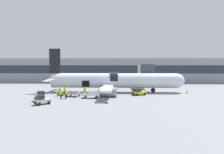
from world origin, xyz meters
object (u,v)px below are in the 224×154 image
at_px(baggage_cart_loading, 73,94).
at_px(ground_crew_loader_b, 65,91).
at_px(baggage_tug_lead, 139,92).
at_px(baggage_cart_queued, 91,95).
at_px(airplane, 112,81).
at_px(baggage_tug_mid, 42,101).
at_px(ground_crew_driver, 66,94).
at_px(ground_crew_supervisor, 85,91).
at_px(ground_crew_marshal, 61,94).
at_px(ground_crew_loader_a, 58,92).
at_px(suitcase_on_tarmac_spare, 63,94).
at_px(ground_crew_helper, 60,91).
at_px(baggage_tug_rear, 40,97).

distance_m(baggage_cart_loading, ground_crew_loader_b, 3.14).
xyz_separation_m(baggage_tug_lead, baggage_cart_queued, (-9.81, -4.21, -0.07)).
xyz_separation_m(airplane, baggage_tug_mid, (-11.20, -14.97, -2.04)).
distance_m(airplane, baggage_cart_loading, 10.57).
bearing_deg(baggage_tug_mid, ground_crew_driver, 65.67).
bearing_deg(ground_crew_loader_b, ground_crew_supervisor, -4.97).
height_order(baggage_cart_loading, ground_crew_marshal, ground_crew_marshal).
bearing_deg(baggage_tug_lead, ground_crew_loader_a, -171.93).
bearing_deg(baggage_cart_queued, suitcase_on_tarmac_spare, 159.14).
relative_size(baggage_cart_queued, ground_crew_helper, 2.24).
bearing_deg(baggage_tug_lead, ground_crew_supervisor, -176.05).
relative_size(ground_crew_supervisor, ground_crew_marshal, 1.07).
xyz_separation_m(ground_crew_loader_a, ground_crew_helper, (0.01, 1.19, 0.15)).
bearing_deg(baggage_tug_mid, ground_crew_helper, 89.41).
xyz_separation_m(ground_crew_helper, ground_crew_marshal, (1.37, -3.73, -0.05)).
bearing_deg(ground_crew_helper, baggage_tug_rear, -106.09).
height_order(ground_crew_loader_a, ground_crew_supervisor, ground_crew_supervisor).
bearing_deg(ground_crew_driver, ground_crew_loader_b, 108.13).
relative_size(airplane, baggage_cart_loading, 8.87).
relative_size(baggage_tug_mid, ground_crew_loader_a, 1.73).
height_order(airplane, baggage_cart_queued, airplane).
height_order(baggage_tug_rear, baggage_cart_loading, baggage_tug_rear).
bearing_deg(ground_crew_loader_a, baggage_cart_loading, -1.10).
bearing_deg(ground_crew_loader_a, baggage_tug_lead, 8.07).
relative_size(ground_crew_loader_a, ground_crew_driver, 0.84).
relative_size(baggage_tug_mid, baggage_tug_rear, 0.80).
height_order(baggage_tug_mid, baggage_cart_queued, baggage_tug_mid).
height_order(ground_crew_loader_b, ground_crew_supervisor, ground_crew_supervisor).
xyz_separation_m(baggage_cart_loading, ground_crew_loader_a, (-3.19, 0.06, 0.29)).
bearing_deg(ground_crew_helper, baggage_tug_lead, 4.11).
distance_m(baggage_cart_loading, ground_crew_driver, 2.90).
height_order(ground_crew_loader_a, ground_crew_marshal, ground_crew_marshal).
xyz_separation_m(baggage_cart_loading, suitcase_on_tarmac_spare, (-2.39, 0.67, -0.18)).
bearing_deg(ground_crew_loader_a, baggage_tug_mid, -90.58).
bearing_deg(ground_crew_marshal, suitcase_on_tarmac_spare, 100.48).
relative_size(ground_crew_supervisor, ground_crew_helper, 1.01).
relative_size(baggage_cart_loading, ground_crew_supervisor, 2.02).
bearing_deg(ground_crew_loader_b, baggage_cart_queued, -31.14).
xyz_separation_m(baggage_tug_mid, ground_crew_loader_b, (0.94, 10.38, 0.29)).
height_order(baggage_cart_loading, ground_crew_driver, ground_crew_driver).
height_order(baggage_tug_lead, baggage_tug_rear, baggage_tug_rear).
distance_m(baggage_tug_lead, ground_crew_marshal, 16.34).
xyz_separation_m(baggage_tug_mid, ground_crew_supervisor, (5.44, 9.99, 0.32)).
distance_m(ground_crew_loader_b, ground_crew_driver, 5.07).
xyz_separation_m(baggage_tug_lead, suitcase_on_tarmac_spare, (-16.15, -1.80, -0.28)).
height_order(baggage_tug_rear, ground_crew_marshal, baggage_tug_rear).
bearing_deg(baggage_tug_rear, ground_crew_marshal, 36.94).
bearing_deg(baggage_cart_queued, ground_crew_supervisor, 117.74).
height_order(ground_crew_driver, ground_crew_supervisor, ground_crew_supervisor).
height_order(baggage_tug_rear, ground_crew_loader_a, baggage_tug_rear).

